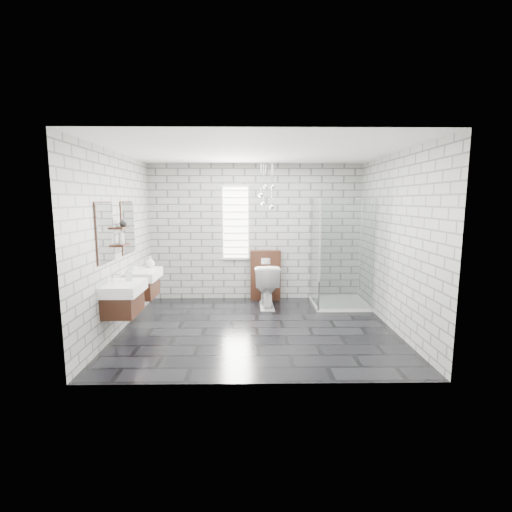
{
  "coord_description": "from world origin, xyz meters",
  "views": [
    {
      "loc": [
        -0.1,
        -5.6,
        1.98
      ],
      "look_at": [
        -0.01,
        0.35,
        1.09
      ],
      "focal_mm": 26.0,
      "sensor_mm": 36.0,
      "label": 1
    }
  ],
  "objects_px": {
    "vanity_left": "(121,289)",
    "vanity_right": "(141,276)",
    "toilet": "(266,285)",
    "cistern_panel": "(265,275)",
    "shower_enclosure": "(336,280)"
  },
  "relations": [
    {
      "from": "vanity_right",
      "to": "shower_enclosure",
      "type": "relative_size",
      "value": 0.77
    },
    {
      "from": "cistern_panel",
      "to": "toilet",
      "type": "xyz_separation_m",
      "value": [
        0.0,
        -0.53,
        -0.09
      ]
    },
    {
      "from": "vanity_right",
      "to": "shower_enclosure",
      "type": "bearing_deg",
      "value": 12.71
    },
    {
      "from": "vanity_left",
      "to": "vanity_right",
      "type": "distance_m",
      "value": 0.95
    },
    {
      "from": "vanity_right",
      "to": "cistern_panel",
      "type": "distance_m",
      "value": 2.48
    },
    {
      "from": "toilet",
      "to": "shower_enclosure",
      "type": "bearing_deg",
      "value": 179.42
    },
    {
      "from": "vanity_right",
      "to": "toilet",
      "type": "xyz_separation_m",
      "value": [
        2.1,
        0.76,
        -0.35
      ]
    },
    {
      "from": "vanity_left",
      "to": "cistern_panel",
      "type": "xyz_separation_m",
      "value": [
        2.1,
        2.24,
        -0.26
      ]
    },
    {
      "from": "vanity_left",
      "to": "toilet",
      "type": "distance_m",
      "value": 2.73
    },
    {
      "from": "toilet",
      "to": "vanity_right",
      "type": "bearing_deg",
      "value": 18.91
    },
    {
      "from": "vanity_left",
      "to": "vanity_right",
      "type": "relative_size",
      "value": 1.0
    },
    {
      "from": "vanity_left",
      "to": "cistern_panel",
      "type": "bearing_deg",
      "value": 46.78
    },
    {
      "from": "cistern_panel",
      "to": "shower_enclosure",
      "type": "relative_size",
      "value": 0.49
    },
    {
      "from": "shower_enclosure",
      "to": "toilet",
      "type": "xyz_separation_m",
      "value": [
        -1.31,
        -0.01,
        -0.09
      ]
    },
    {
      "from": "cistern_panel",
      "to": "shower_enclosure",
      "type": "bearing_deg",
      "value": -21.59
    }
  ]
}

